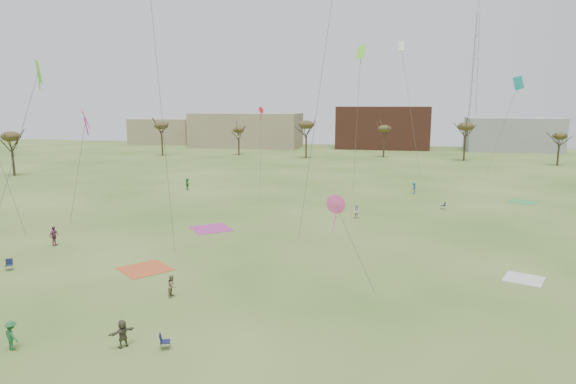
% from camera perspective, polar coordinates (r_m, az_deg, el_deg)
% --- Properties ---
extents(ground, '(260.00, 260.00, 0.00)m').
position_cam_1_polar(ground, '(31.01, -4.82, -13.95)').
color(ground, '#32541A').
rests_on(ground, ground).
extents(flyer_near_center, '(1.16, 0.93, 1.58)m').
position_cam_1_polar(flyer_near_center, '(30.28, -29.38, -14.27)').
color(flyer_near_center, '#206130').
rests_on(flyer_near_center, ground).
extents(spectator_fore_b, '(0.63, 0.77, 1.50)m').
position_cam_1_polar(spectator_fore_b, '(34.14, -13.27, -10.52)').
color(spectator_fore_b, '#877156').
rests_on(spectator_fore_b, ground).
extents(spectator_fore_c, '(1.20, 1.39, 1.51)m').
position_cam_1_polar(spectator_fore_c, '(28.27, -18.62, -15.27)').
color(spectator_fore_c, brown).
rests_on(spectator_fore_c, ground).
extents(spectator_mid_d, '(0.50, 1.09, 1.82)m').
position_cam_1_polar(spectator_mid_d, '(49.39, -25.48, -4.62)').
color(spectator_mid_d, '#933D6B').
rests_on(spectator_mid_d, ground).
extents(spectator_mid_e, '(0.98, 0.90, 1.64)m').
position_cam_1_polar(spectator_mid_e, '(55.66, 7.95, -2.23)').
color(spectator_mid_e, silver).
rests_on(spectator_mid_e, ground).
extents(flyer_far_a, '(1.23, 1.63, 1.72)m').
position_cam_1_polar(flyer_far_a, '(75.33, -11.58, 0.92)').
color(flyer_far_a, '#2B8138').
rests_on(flyer_far_a, ground).
extents(flyer_far_c, '(0.83, 1.16, 1.62)m').
position_cam_1_polar(flyer_far_c, '(72.82, 14.38, 0.46)').
color(flyer_far_c, '#1F4C8E').
rests_on(flyer_far_c, ground).
extents(blanket_red, '(4.83, 4.83, 0.03)m').
position_cam_1_polar(blanket_red, '(40.26, -16.19, -8.57)').
color(blanket_red, '#C25126').
rests_on(blanket_red, ground).
extents(blanket_cream, '(3.37, 3.37, 0.03)m').
position_cam_1_polar(blanket_cream, '(40.49, 25.64, -9.08)').
color(blanket_cream, silver).
rests_on(blanket_cream, ground).
extents(blanket_plum, '(5.28, 5.28, 0.03)m').
position_cam_1_polar(blanket_plum, '(51.39, -8.89, -4.23)').
color(blanket_plum, '#A93486').
rests_on(blanket_plum, ground).
extents(blanket_olive, '(4.20, 4.20, 0.03)m').
position_cam_1_polar(blanket_olive, '(71.43, 25.52, -1.06)').
color(blanket_olive, green).
rests_on(blanket_olive, ground).
extents(camp_chair_left, '(0.71, 0.72, 0.87)m').
position_cam_1_polar(camp_chair_left, '(44.02, -29.59, -7.56)').
color(camp_chair_left, '#161D3D').
rests_on(camp_chair_left, ground).
extents(camp_chair_center, '(0.69, 0.67, 0.87)m').
position_cam_1_polar(camp_chair_center, '(27.67, -14.05, -16.75)').
color(camp_chair_center, '#16193D').
rests_on(camp_chair_center, ground).
extents(camp_chair_right, '(0.61, 0.57, 0.87)m').
position_cam_1_polar(camp_chair_right, '(63.08, 17.51, -1.67)').
color(camp_chair_right, '#121933').
rests_on(camp_chair_right, ground).
extents(kites_aloft, '(53.64, 58.73, 27.78)m').
position_cam_1_polar(kites_aloft, '(59.99, 4.28, 17.43)').
color(kites_aloft, '#F0FF1A').
rests_on(kites_aloft, ground).
extents(tree_line, '(117.44, 49.32, 8.91)m').
position_cam_1_polar(tree_line, '(106.90, 6.15, 7.09)').
color(tree_line, '#3A2B1E').
rests_on(tree_line, ground).
extents(building_tan, '(32.00, 14.00, 10.00)m').
position_cam_1_polar(building_tan, '(148.73, -4.86, 7.14)').
color(building_tan, '#937F60').
rests_on(building_tan, ground).
extents(building_brick, '(26.00, 16.00, 12.00)m').
position_cam_1_polar(building_brick, '(147.23, 10.92, 7.36)').
color(building_brick, brown).
rests_on(building_brick, ground).
extents(building_grey, '(24.00, 12.00, 9.00)m').
position_cam_1_polar(building_grey, '(148.66, 24.56, 6.08)').
color(building_grey, gray).
rests_on(building_grey, ground).
extents(building_tan_west, '(20.00, 12.00, 8.00)m').
position_cam_1_polar(building_tan_west, '(166.37, -14.14, 6.84)').
color(building_tan_west, '#937F60').
rests_on(building_tan_west, ground).
extents(radio_tower, '(1.51, 1.72, 41.00)m').
position_cam_1_polar(radio_tower, '(153.71, 20.70, 11.93)').
color(radio_tower, '#9EA3A8').
rests_on(radio_tower, ground).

